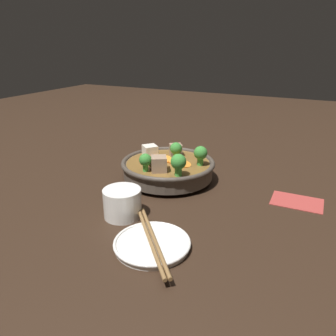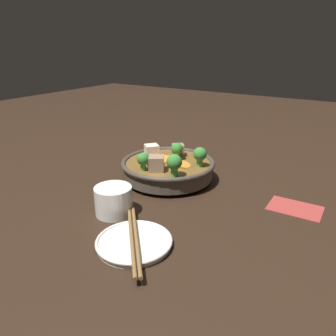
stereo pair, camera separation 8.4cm
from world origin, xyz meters
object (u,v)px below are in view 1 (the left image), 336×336
Objects in this scene: tea_cup at (124,203)px; chopsticks_pair at (152,239)px; side_saucer at (152,244)px; stirfry_bowl at (168,167)px.

chopsticks_pair is (-0.10, 0.07, -0.01)m from tea_cup.
chopsticks_pair is at bearing 0.00° from side_saucer.
tea_cup is at bearing -34.30° from side_saucer.
side_saucer is 0.13m from tea_cup.
stirfry_bowl is 0.30m from side_saucer.
side_saucer is at bearing 145.70° from tea_cup.
stirfry_bowl is at bearing -69.24° from side_saucer.
tea_cup is at bearing -34.30° from chopsticks_pair.
stirfry_bowl reaches higher than chopsticks_pair.
chopsticks_pair reaches higher than side_saucer.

